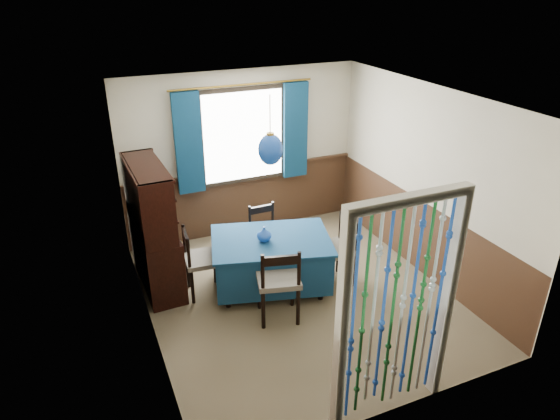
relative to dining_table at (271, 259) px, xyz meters
name	(u,v)px	position (x,y,z in m)	size (l,w,h in m)	color
floor	(298,296)	(0.23, -0.32, -0.41)	(4.00, 4.00, 0.00)	brown
ceiling	(302,99)	(0.23, -0.32, 2.09)	(4.00, 4.00, 0.00)	silver
wall_back	(242,155)	(0.23, 1.68, 0.84)	(3.60, 3.60, 0.00)	beige
wall_front	(403,300)	(0.23, -2.32, 0.84)	(3.60, 3.60, 0.00)	beige
wall_left	(142,236)	(-1.57, -0.32, 0.84)	(4.00, 4.00, 0.00)	beige
wall_right	(426,183)	(2.03, -0.32, 0.84)	(4.00, 4.00, 0.00)	beige
wainscot_back	(244,201)	(0.23, 1.66, 0.09)	(3.60, 3.60, 0.00)	#3C2416
wainscot_front	(393,368)	(0.23, -2.31, 0.09)	(3.60, 3.60, 0.00)	#3C2416
wainscot_left	(152,295)	(-1.55, -0.32, 0.09)	(4.00, 4.00, 0.00)	#3C2416
wainscot_right	(418,235)	(2.02, -0.32, 0.09)	(4.00, 4.00, 0.00)	#3C2416
window	(243,136)	(0.23, 1.63, 1.14)	(1.32, 0.12, 1.42)	black
doorway	(397,315)	(0.23, -2.26, 0.64)	(1.16, 0.12, 2.18)	silver
dining_table	(271,259)	(0.00, 0.00, 0.00)	(1.69, 1.37, 0.70)	navy
chair_near	(279,281)	(-0.17, -0.63, 0.10)	(0.58, 0.57, 0.98)	black
chair_far	(266,234)	(0.16, 0.58, 0.04)	(0.43, 0.41, 0.85)	black
chair_left	(200,260)	(-0.86, 0.23, 0.07)	(0.47, 0.49, 0.91)	black
chair_right	(337,249)	(0.83, -0.20, 0.07)	(0.45, 0.47, 0.91)	black
sideboard	(155,245)	(-1.33, 0.67, 0.16)	(0.48, 1.27, 1.65)	black
pendant_lamp	(270,149)	(0.00, 0.00, 1.46)	(0.29, 0.29, 0.81)	olive
vase_table	(264,235)	(-0.09, 0.00, 0.38)	(0.16, 0.16, 0.17)	navy
bowl_shelf	(158,211)	(-1.27, 0.41, 0.74)	(0.20, 0.20, 0.05)	beige
vase_sideboard	(152,211)	(-1.27, 0.95, 0.51)	(0.18, 0.18, 0.19)	beige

